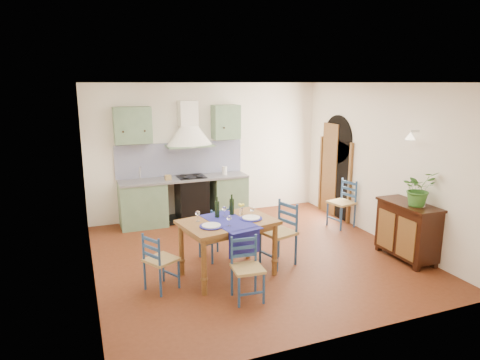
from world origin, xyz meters
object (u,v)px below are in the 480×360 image
dining_table (228,227)px  sideboard (407,229)px  chair_near (247,268)px  potted_plant (419,188)px

dining_table → sideboard: bearing=-9.4°
chair_near → sideboard: sideboard is taller
potted_plant → chair_near: bearing=-177.2°
dining_table → chair_near: bearing=-91.3°
chair_near → sideboard: bearing=5.7°
chair_near → dining_table: bearing=88.7°
dining_table → chair_near: 0.83m
sideboard → chair_near: bearing=-174.3°
sideboard → potted_plant: (0.01, -0.15, 0.70)m
dining_table → potted_plant: (2.89, -0.62, 0.46)m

